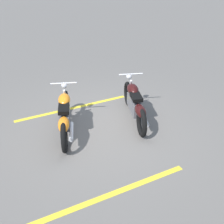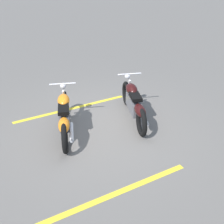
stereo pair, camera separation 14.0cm
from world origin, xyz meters
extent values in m
plane|color=#66605B|center=(0.00, 0.00, 0.00)|extent=(60.00, 60.00, 0.00)
torus|color=black|center=(-1.00, -0.61, 0.34)|extent=(0.67, 0.33, 0.67)
torus|color=black|center=(0.47, -1.14, 0.34)|extent=(0.67, 0.33, 0.67)
cube|color=#59595E|center=(-0.21, -0.89, 0.42)|extent=(0.86, 0.49, 0.32)
ellipsoid|color=orange|center=(-0.47, -0.80, 0.72)|extent=(0.58, 0.44, 0.24)
ellipsoid|color=orange|center=(0.32, -1.08, 0.56)|extent=(0.61, 0.42, 0.22)
cube|color=black|center=(-0.09, -0.93, 0.70)|extent=(0.50, 0.37, 0.09)
cylinder|color=silver|center=(-0.78, -0.69, 0.60)|extent=(0.27, 0.14, 0.56)
cylinder|color=silver|center=(-0.73, -0.70, 1.02)|extent=(0.24, 0.60, 0.04)
sphere|color=silver|center=(-0.92, -0.64, 0.88)|extent=(0.15, 0.15, 0.15)
cylinder|color=silver|center=(0.21, -0.89, 0.26)|extent=(0.69, 0.32, 0.09)
torus|color=black|center=(-0.79, 1.11, 0.34)|extent=(0.67, 0.31, 0.67)
torus|color=black|center=(0.70, 0.63, 0.34)|extent=(0.67, 0.31, 0.67)
cube|color=#59595E|center=(0.00, 0.86, 0.42)|extent=(0.87, 0.47, 0.32)
ellipsoid|color=black|center=(-0.25, 0.94, 0.72)|extent=(0.58, 0.43, 0.24)
ellipsoid|color=black|center=(0.55, 0.68, 0.56)|extent=(0.61, 0.40, 0.22)
cube|color=black|center=(0.13, 0.82, 0.70)|extent=(0.49, 0.36, 0.09)
cylinder|color=silver|center=(-0.57, 1.04, 0.60)|extent=(0.27, 0.14, 0.56)
cylinder|color=silver|center=(-0.52, 1.03, 1.02)|extent=(0.22, 0.60, 0.04)
sphere|color=silver|center=(-0.71, 1.09, 0.88)|extent=(0.15, 0.15, 0.15)
cylinder|color=silver|center=(0.43, 0.87, 0.26)|extent=(0.69, 0.30, 0.09)
cube|color=yellow|center=(-1.26, -0.34, 0.00)|extent=(0.15, 3.20, 0.01)
cube|color=yellow|center=(2.05, -0.87, 0.00)|extent=(0.15, 3.20, 0.01)
camera|label=1|loc=(5.17, -2.37, 3.64)|focal=43.90mm
camera|label=2|loc=(5.10, -2.49, 3.64)|focal=43.90mm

